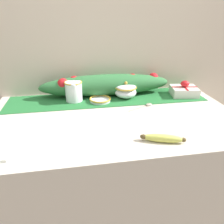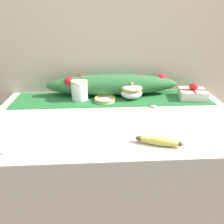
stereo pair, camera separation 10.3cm
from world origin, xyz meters
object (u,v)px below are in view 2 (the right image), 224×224
(sugar_bowl, at_px, (131,91))
(spoon, at_px, (152,107))
(small_dish, at_px, (105,99))
(banana, at_px, (159,141))
(gift_box, at_px, (193,93))
(cream_pitcher, at_px, (79,89))

(sugar_bowl, distance_m, spoon, 0.18)
(small_dish, bearing_deg, spoon, -22.11)
(sugar_bowl, height_order, banana, sugar_bowl)
(gift_box, bearing_deg, banana, -124.13)
(cream_pitcher, xyz_separation_m, small_dish, (0.15, -0.04, -0.05))
(cream_pitcher, distance_m, gift_box, 0.68)
(banana, xyz_separation_m, gift_box, (0.33, 0.49, 0.02))
(small_dish, bearing_deg, gift_box, 1.45)
(sugar_bowl, xyz_separation_m, gift_box, (0.37, -0.02, -0.01))
(banana, distance_m, spoon, 0.37)
(sugar_bowl, relative_size, banana, 0.73)
(cream_pitcher, distance_m, spoon, 0.43)
(gift_box, bearing_deg, spoon, -156.68)
(small_dish, xyz_separation_m, banana, (0.20, -0.47, 0.00))
(small_dish, height_order, banana, banana)
(cream_pitcher, xyz_separation_m, spoon, (0.41, -0.14, -0.06))
(cream_pitcher, relative_size, sugar_bowl, 0.93)
(small_dish, distance_m, spoon, 0.28)
(spoon, relative_size, gift_box, 0.90)
(gift_box, bearing_deg, sugar_bowl, 176.50)
(sugar_bowl, bearing_deg, banana, -85.58)
(banana, relative_size, gift_box, 1.04)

